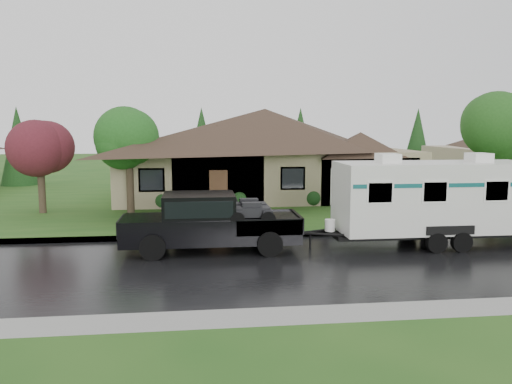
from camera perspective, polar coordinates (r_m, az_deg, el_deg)
ground at (r=18.91m, az=0.67°, el=-6.64°), size 140.00×140.00×0.00m
road at (r=16.99m, az=1.55°, el=-8.26°), size 140.00×8.00×0.01m
curb at (r=21.06m, az=-0.11°, el=-4.96°), size 140.00×0.50×0.15m
lawn at (r=33.58m, az=-2.60°, el=-0.28°), size 140.00×26.00×0.15m
house_main at (r=32.37m, az=1.58°, el=5.68°), size 19.44×10.80×6.90m
tree_left_green at (r=26.33m, az=-14.35°, el=5.60°), size 3.23×3.23×5.34m
tree_red at (r=27.98m, az=-23.52°, el=4.82°), size 3.02×3.02×5.00m
tree_right_green at (r=30.84m, az=25.86°, el=6.59°), size 3.81×3.81×6.31m
shrub_row at (r=28.11m, az=2.29°, el=-0.62°), size 13.60×1.00×1.00m
pickup_truck at (r=18.60m, az=-5.53°, el=-3.25°), size 6.50×2.47×2.17m
travel_trailer at (r=20.62m, az=19.75°, el=-0.50°), size 8.01×2.81×3.59m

